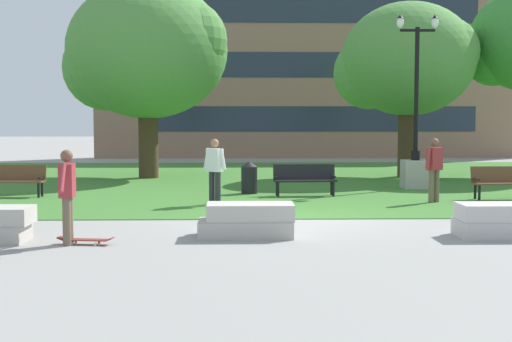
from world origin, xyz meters
The scene contains 16 objects.
ground_plane centered at (0.00, 0.00, 0.00)m, with size 140.00×140.00×0.00m, color gray.
grass_lawn centered at (0.00, 10.00, 0.01)m, with size 40.00×20.00×0.02m, color #3D752D.
concrete_block_left centered at (-1.06, -2.23, 0.31)m, with size 1.82×0.90×0.64m.
concrete_block_right centered at (3.84, -2.40, 0.31)m, with size 1.80×0.90×0.64m.
person_skateboarder centered at (-4.29, -3.03, 0.97)m, with size 0.26×1.24×1.71m.
skateboard centered at (-3.99, -3.01, 0.09)m, with size 1.04×0.34×0.14m.
park_bench_near_left centered at (6.16, 3.70, 0.54)m, with size 1.81×0.58×0.90m.
park_bench_near_right centered at (0.70, 4.74, 0.54)m, with size 1.82×0.61×0.90m.
park_bench_far_left centered at (-7.66, 4.69, 0.54)m, with size 1.82×0.60×0.90m.
lamp_post_left centered at (4.44, 6.78, 1.12)m, with size 1.32×0.80×5.50m.
tree_near_left centered at (-4.66, 11.04, 4.70)m, with size 6.26×5.96×7.29m.
tree_far_right centered at (5.16, 11.24, 4.41)m, with size 5.29×5.04×6.61m.
trash_bin centered at (-0.90, 5.35, 0.50)m, with size 0.49×0.49×0.96m.
person_bystander_near_lawn centered at (4.00, 3.02, 0.98)m, with size 0.65×0.56×1.71m.
person_bystander_far_lawn centered at (-1.84, 2.66, 0.98)m, with size 0.64×0.43×1.71m.
building_facade_distant centered at (2.99, 24.50, 5.73)m, with size 24.41×1.03×11.47m.
Camera 1 is at (-1.26, -15.77, 2.28)m, focal length 50.00 mm.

